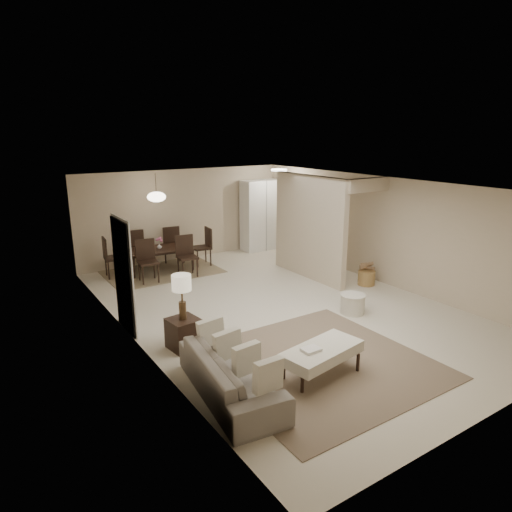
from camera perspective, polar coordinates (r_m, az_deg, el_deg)
floor at (r=9.47m, az=2.82°, el=-6.34°), size 9.00×9.00×0.00m
ceiling at (r=8.85m, az=3.04°, el=8.86°), size 9.00×9.00×0.00m
back_wall at (r=12.91m, az=-8.96°, el=5.14°), size 6.00×0.00×6.00m
left_wall at (r=7.76m, az=-15.29°, el=-2.04°), size 0.00×9.00×9.00m
right_wall at (r=11.08m, az=15.60°, el=3.08°), size 0.00×9.00×9.00m
partition at (r=11.12m, az=6.65°, el=3.60°), size 0.15×2.50×2.50m
doorway at (r=8.39m, az=-16.28°, el=-2.47°), size 0.04×0.90×2.04m
pantry_cabinet at (r=13.77m, az=0.65°, el=5.12°), size 1.20×0.55×2.10m
flush_light at (r=12.78m, az=2.90°, el=10.68°), size 0.44×0.44×0.05m
living_rug at (r=7.37m, az=7.77°, el=-13.11°), size 3.20×3.20×0.01m
sofa at (r=6.41m, az=-3.20°, el=-14.54°), size 2.18×1.08×0.61m
ottoman_bench at (r=6.88m, az=8.26°, el=-11.88°), size 1.36×0.79×0.46m
side_table at (r=7.76m, az=-9.02°, el=-9.54°), size 0.52×0.52×0.52m
table_lamp at (r=7.45m, az=-9.29°, el=-3.80°), size 0.32×0.32×0.76m
round_pouf at (r=9.27m, az=11.97°, el=-5.88°), size 0.49×0.49×0.38m
wicker_basket at (r=11.02m, az=13.63°, el=-2.67°), size 0.50×0.50×0.34m
dining_rug at (r=12.07m, az=-11.82°, el=-1.79°), size 2.80×2.10×0.01m
dining_table at (r=11.99m, az=-11.90°, el=-0.47°), size 1.77×1.12×0.59m
dining_chairs at (r=11.94m, az=-11.95°, el=0.51°), size 2.76×2.11×1.02m
vase at (r=11.90m, az=-11.99°, el=1.20°), size 0.15×0.15×0.13m
yellow_mat at (r=12.07m, az=6.47°, el=-1.55°), size 0.97×0.67×0.01m
pendant_light at (r=11.66m, az=-12.34°, el=7.24°), size 0.46×0.46×0.71m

